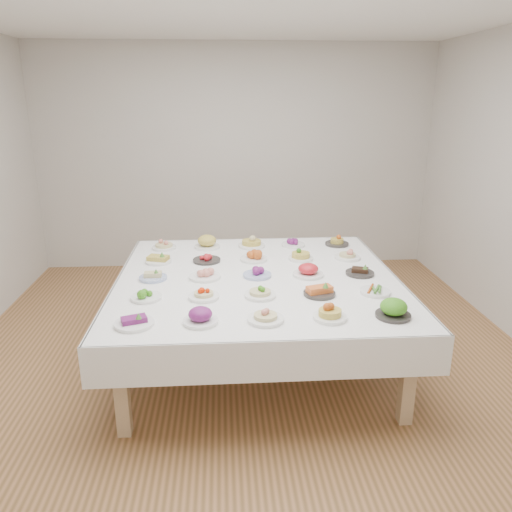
{
  "coord_description": "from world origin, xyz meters",
  "views": [
    {
      "loc": [
        -0.19,
        -3.91,
        2.17
      ],
      "look_at": [
        0.09,
        0.08,
        0.88
      ],
      "focal_mm": 35.0,
      "sensor_mm": 36.0,
      "label": 1
    }
  ],
  "objects": [
    {
      "name": "dish_23",
      "position": [
        0.51,
        0.78,
        0.78
      ],
      "size": [
        0.23,
        0.23,
        0.09
      ],
      "color": "white",
      "rests_on": "display_table"
    },
    {
      "name": "dish_0",
      "position": [
        -0.77,
        -0.93,
        0.79
      ],
      "size": [
        0.25,
        0.25,
        0.11
      ],
      "color": "white",
      "rests_on": "display_table"
    },
    {
      "name": "dish_17",
      "position": [
        0.09,
        0.36,
        0.81
      ],
      "size": [
        0.25,
        0.25,
        0.12
      ],
      "color": "white",
      "rests_on": "display_table"
    },
    {
      "name": "dish_7",
      "position": [
        0.08,
        -0.5,
        0.8
      ],
      "size": [
        0.23,
        0.23,
        0.12
      ],
      "color": "white",
      "rests_on": "display_table"
    },
    {
      "name": "dish_18",
      "position": [
        0.51,
        0.34,
        0.8
      ],
      "size": [
        0.22,
        0.22,
        0.12
      ],
      "color": "white",
      "rests_on": "display_table"
    },
    {
      "name": "dish_20",
      "position": [
        -0.76,
        0.77,
        0.81
      ],
      "size": [
        0.23,
        0.23,
        0.12
      ],
      "color": "white",
      "rests_on": "display_table"
    },
    {
      "name": "dish_5",
      "position": [
        -0.75,
        -0.49,
        0.79
      ],
      "size": [
        0.22,
        0.22,
        0.09
      ],
      "color": "white",
      "rests_on": "display_table"
    },
    {
      "name": "dish_12",
      "position": [
        0.09,
        -0.07,
        0.78
      ],
      "size": [
        0.23,
        0.23,
        0.09
      ],
      "color": "#4C66B2",
      "rests_on": "display_table"
    },
    {
      "name": "dish_13",
      "position": [
        0.51,
        -0.08,
        0.81
      ],
      "size": [
        0.25,
        0.25,
        0.13
      ],
      "color": "white",
      "rests_on": "display_table"
    },
    {
      "name": "dish_9",
      "position": [
        0.95,
        -0.5,
        0.77
      ],
      "size": [
        0.23,
        0.22,
        0.05
      ],
      "color": "white",
      "rests_on": "display_table"
    },
    {
      "name": "dish_6",
      "position": [
        -0.34,
        -0.51,
        0.79
      ],
      "size": [
        0.22,
        0.22,
        0.11
      ],
      "color": "white",
      "rests_on": "display_table"
    },
    {
      "name": "dish_3",
      "position": [
        0.51,
        -0.92,
        0.81
      ],
      "size": [
        0.22,
        0.22,
        0.13
      ],
      "color": "white",
      "rests_on": "display_table"
    },
    {
      "name": "dish_10",
      "position": [
        -0.76,
        -0.08,
        0.78
      ],
      "size": [
        0.22,
        0.22,
        0.09
      ],
      "color": "#4C66B2",
      "rests_on": "display_table"
    },
    {
      "name": "dish_14",
      "position": [
        0.94,
        -0.08,
        0.79
      ],
      "size": [
        0.23,
        0.23,
        0.1
      ],
      "color": "#2F2C2A",
      "rests_on": "display_table"
    },
    {
      "name": "dish_2",
      "position": [
        0.08,
        -0.92,
        0.8
      ],
      "size": [
        0.24,
        0.24,
        0.12
      ],
      "color": "white",
      "rests_on": "display_table"
    },
    {
      "name": "dish_24",
      "position": [
        0.94,
        0.78,
        0.8
      ],
      "size": [
        0.23,
        0.23,
        0.12
      ],
      "color": "#2F2C2A",
      "rests_on": "display_table"
    },
    {
      "name": "dish_8",
      "position": [
        0.52,
        -0.5,
        0.8
      ],
      "size": [
        0.23,
        0.23,
        0.11
      ],
      "color": "#2F2C2A",
      "rests_on": "display_table"
    },
    {
      "name": "dish_22",
      "position": [
        0.09,
        0.78,
        0.82
      ],
      "size": [
        0.26,
        0.26,
        0.16
      ],
      "color": "white",
      "rests_on": "display_table"
    },
    {
      "name": "dish_1",
      "position": [
        -0.34,
        -0.93,
        0.81
      ],
      "size": [
        0.23,
        0.23,
        0.13
      ],
      "color": "white",
      "rests_on": "display_table"
    },
    {
      "name": "dish_11",
      "position": [
        -0.34,
        -0.08,
        0.79
      ],
      "size": [
        0.25,
        0.25,
        0.1
      ],
      "color": "white",
      "rests_on": "display_table"
    },
    {
      "name": "dish_21",
      "position": [
        -0.34,
        0.77,
        0.82
      ],
      "size": [
        0.28,
        0.28,
        0.15
      ],
      "color": "white",
      "rests_on": "display_table"
    },
    {
      "name": "room_envelope",
      "position": [
        0.0,
        0.0,
        1.83
      ],
      "size": [
        5.02,
        5.02,
        2.81
      ],
      "color": "#A77145",
      "rests_on": "ground"
    },
    {
      "name": "dish_19",
      "position": [
        0.94,
        0.34,
        0.8
      ],
      "size": [
        0.23,
        0.23,
        0.12
      ],
      "color": "white",
      "rests_on": "display_table"
    },
    {
      "name": "dish_4",
      "position": [
        0.94,
        -0.92,
        0.83
      ],
      "size": [
        0.28,
        0.28,
        0.15
      ],
      "color": "#2F2C2A",
      "rests_on": "display_table"
    },
    {
      "name": "dish_16",
      "position": [
        -0.34,
        0.35,
        0.79
      ],
      "size": [
        0.24,
        0.24,
        0.09
      ],
      "color": "#2F2C2A",
      "rests_on": "display_table"
    },
    {
      "name": "display_table",
      "position": [
        0.09,
        -0.07,
        0.69
      ],
      "size": [
        2.29,
        2.29,
        0.75
      ],
      "color": "white",
      "rests_on": "ground"
    },
    {
      "name": "dish_15",
      "position": [
        -0.77,
        0.35,
        0.8
      ],
      "size": [
        0.23,
        0.23,
        0.11
      ],
      "color": "white",
      "rests_on": "display_table"
    }
  ]
}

